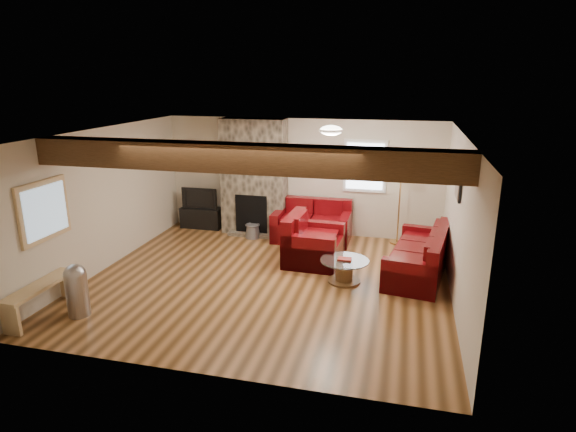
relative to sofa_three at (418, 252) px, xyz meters
name	(u,v)px	position (x,y,z in m)	size (l,w,h in m)	color
room	(266,210)	(-2.48, -0.91, 0.85)	(8.00, 8.00, 8.00)	#523315
oak_beam	(239,158)	(-2.48, -2.16, 1.91)	(6.00, 0.36, 0.38)	#372410
chimney_breast	(254,178)	(-3.48, 1.58, 0.82)	(1.40, 0.67, 2.50)	#332F28
back_window	(365,166)	(-1.13, 1.80, 1.15)	(0.90, 0.08, 1.10)	silver
hatch_window	(44,211)	(-5.44, -2.41, 1.05)	(0.08, 1.00, 0.90)	tan
ceiling_dome	(331,132)	(-1.58, -0.01, 2.04)	(0.40, 0.40, 0.18)	silver
artwork_back	(308,157)	(-2.33, 1.80, 1.30)	(0.42, 0.06, 0.52)	black
artwork_right	(458,186)	(0.48, -0.61, 1.35)	(0.06, 0.55, 0.42)	black
sofa_three	(418,252)	(0.00, 0.00, 0.00)	(2.08, 0.87, 0.80)	#46050A
loveseat	(312,221)	(-2.15, 1.32, 0.02)	(1.60, 0.92, 0.85)	#46050A
armchair_red	(314,239)	(-1.87, 0.12, 0.05)	(1.12, 0.98, 0.90)	#46050A
coffee_table	(344,271)	(-1.20, -0.65, -0.20)	(0.82, 0.82, 0.43)	#492F17
tv_cabinet	(202,218)	(-4.77, 1.62, -0.17)	(0.93, 0.37, 0.47)	black
television	(201,198)	(-4.77, 1.62, 0.30)	(0.83, 0.11, 0.48)	black
floor_lamp	(401,177)	(-0.38, 1.58, 1.01)	(0.42, 0.42, 1.65)	tan
pine_bench	(42,300)	(-5.31, -2.86, -0.16)	(0.30, 1.27, 0.48)	tan
pedal_bin	(77,290)	(-4.80, -2.74, -0.01)	(0.32, 0.32, 0.79)	#9D9DA2
coal_bucket	(253,231)	(-3.41, 1.20, -0.25)	(0.32, 0.32, 0.30)	slate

